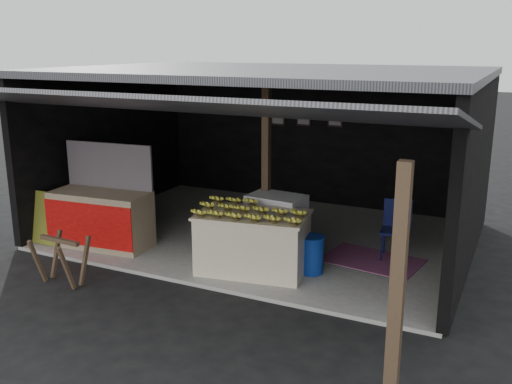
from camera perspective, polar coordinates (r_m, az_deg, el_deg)
The scene contains 13 objects.
ground at distance 8.46m, azimuth -6.38°, elevation -9.36°, with size 80.00×80.00×0.00m, color black.
concrete_slab at distance 10.49m, azimuth 0.88°, elevation -4.28°, with size 7.00×5.00×0.06m, color gray.
shophouse at distance 10.30m, azimuth 1.68°, elevation 7.21°, with size 7.40×7.29×3.02m.
banana_table at distance 8.65m, azimuth -0.31°, elevation -5.03°, with size 1.79×1.27×0.91m.
banana_pile at distance 8.48m, azimuth -0.31°, elevation -1.58°, with size 1.52×0.91×0.18m, color yellow, non-canonical shape.
white_crate at distance 9.36m, azimuth 2.04°, elevation -3.26°, with size 0.94×0.69×0.99m.
neighbor_stall at distance 10.07m, azimuth -15.18°, elevation -2.34°, with size 1.74×0.91×1.73m.
green_signboard at distance 10.44m, azimuth -20.11°, elevation -2.50°, with size 0.61×0.04×0.91m, color black.
sawhorse at distance 8.78m, azimuth -18.95°, elevation -6.03°, with size 0.73×0.65×0.71m.
water_barrel at distance 8.68m, azimuth 5.55°, elevation -6.33°, with size 0.37×0.37×0.55m, color navy.
plastic_chair at distance 9.43m, azimuth 13.87°, elevation -3.13°, with size 0.49×0.49×0.95m.
magenta_rug at distance 9.38m, azimuth 11.52°, elevation -6.68°, with size 1.50×1.00×0.01m, color #771A59.
picture_frames at distance 12.30m, azimuth 4.96°, elevation 7.55°, with size 1.62×0.04×0.46m.
Camera 1 is at (4.18, -6.51, 3.41)m, focal length 40.00 mm.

